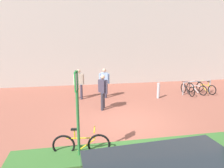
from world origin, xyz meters
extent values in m
plane|color=brown|center=(0.00, 0.00, 0.00)|extent=(60.00, 60.00, 0.00)
cube|color=#B2ADA3|center=(0.00, 8.08, 5.00)|extent=(28.00, 1.20, 10.00)
cube|color=#336028|center=(-0.47, -2.33, 0.08)|extent=(7.00, 1.10, 0.16)
cylinder|color=#2D7238|center=(-2.01, -2.33, 1.28)|extent=(0.08, 0.08, 2.56)
cube|color=#198C33|center=(-2.01, -2.33, 2.28)|extent=(0.11, 0.36, 0.52)
cube|color=white|center=(-2.01, -2.33, 2.28)|extent=(0.10, 0.30, 0.44)
torus|color=black|center=(-2.44, -2.05, 0.33)|extent=(0.66, 0.14, 0.66)
torus|color=black|center=(-1.43, -2.18, 0.33)|extent=(0.66, 0.14, 0.66)
cylinder|color=gold|center=(-1.93, -2.11, 0.55)|extent=(0.83, 0.14, 0.04)
cylinder|color=gold|center=(-1.83, -2.12, 0.30)|extent=(0.61, 0.11, 0.44)
cylinder|color=gold|center=(-2.12, -2.09, 0.67)|extent=(0.04, 0.04, 0.28)
cube|color=black|center=(-2.12, -2.09, 0.83)|extent=(0.21, 0.10, 0.05)
cylinder|color=gold|center=(-1.55, -2.16, 0.81)|extent=(0.09, 0.42, 0.04)
cylinder|color=#99999E|center=(4.43, 3.45, 0.40)|extent=(0.06, 0.06, 0.80)
cylinder|color=#99999E|center=(6.46, 3.76, 0.40)|extent=(0.06, 0.06, 0.80)
cylinder|color=#99999E|center=(5.44, 3.61, 0.80)|extent=(2.04, 0.36, 0.06)
torus|color=black|center=(4.77, 3.06, 0.30)|extent=(0.06, 0.61, 0.61)
torus|color=black|center=(4.76, 4.00, 0.30)|extent=(0.06, 0.61, 0.61)
cylinder|color=black|center=(4.76, 3.53, 0.51)|extent=(0.04, 0.77, 0.03)
cylinder|color=black|center=(4.76, 3.62, 0.27)|extent=(0.04, 0.56, 0.40)
cylinder|color=black|center=(4.77, 3.36, 0.62)|extent=(0.03, 0.03, 0.26)
cube|color=black|center=(4.77, 3.36, 0.76)|extent=(0.08, 0.18, 0.05)
cylinder|color=black|center=(4.76, 3.89, 0.75)|extent=(0.39, 0.04, 0.04)
torus|color=black|center=(5.59, 3.20, 0.30)|extent=(0.25, 0.59, 0.61)
torus|color=black|center=(5.29, 4.08, 0.30)|extent=(0.25, 0.59, 0.61)
cylinder|color=silver|center=(5.44, 3.64, 0.51)|extent=(0.28, 0.74, 0.03)
cylinder|color=silver|center=(5.41, 3.73, 0.27)|extent=(0.21, 0.54, 0.40)
cylinder|color=silver|center=(5.49, 3.48, 0.62)|extent=(0.03, 0.03, 0.26)
cube|color=black|center=(5.49, 3.48, 0.76)|extent=(0.13, 0.20, 0.05)
cylinder|color=silver|center=(5.32, 3.98, 0.75)|extent=(0.38, 0.16, 0.04)
torus|color=black|center=(6.24, 3.22, 0.30)|extent=(0.20, 0.60, 0.61)
torus|color=black|center=(6.01, 4.14, 0.30)|extent=(0.20, 0.60, 0.61)
cylinder|color=gold|center=(6.12, 3.68, 0.51)|extent=(0.22, 0.76, 0.03)
cylinder|color=gold|center=(6.10, 3.77, 0.27)|extent=(0.17, 0.55, 0.40)
cylinder|color=gold|center=(6.16, 3.52, 0.62)|extent=(0.03, 0.03, 0.26)
cube|color=black|center=(6.16, 3.52, 0.76)|extent=(0.12, 0.20, 0.05)
cylinder|color=gold|center=(6.04, 4.03, 0.75)|extent=(0.38, 0.13, 0.04)
cylinder|color=#ADADB2|center=(2.67, 3.12, 0.45)|extent=(0.16, 0.16, 0.90)
cylinder|color=#2D2D38|center=(-0.81, 1.65, 0.42)|extent=(0.14, 0.14, 0.85)
cylinder|color=#2D2D38|center=(-0.71, 1.95, 0.42)|extent=(0.14, 0.14, 0.85)
cube|color=#383342|center=(-0.76, 1.80, 1.16)|extent=(0.43, 0.46, 0.62)
cylinder|color=#383342|center=(-0.60, 1.59, 1.13)|extent=(0.09, 0.09, 0.59)
cylinder|color=#383342|center=(-0.92, 2.00, 1.13)|extent=(0.09, 0.09, 0.59)
sphere|color=tan|center=(-0.76, 1.80, 1.61)|extent=(0.22, 0.22, 0.22)
cylinder|color=#383342|center=(-0.32, 3.73, 0.42)|extent=(0.14, 0.14, 0.85)
cylinder|color=#383342|center=(-0.45, 3.99, 0.42)|extent=(0.14, 0.14, 0.85)
cube|color=#8CB2E5|center=(-0.39, 3.86, 1.16)|extent=(0.44, 0.31, 0.62)
cylinder|color=#8CB2E5|center=(-0.13, 3.82, 1.13)|extent=(0.09, 0.09, 0.59)
cylinder|color=#8CB2E5|center=(-0.64, 3.91, 1.13)|extent=(0.09, 0.09, 0.59)
sphere|color=tan|center=(-0.39, 3.86, 1.61)|extent=(0.22, 0.22, 0.22)
cylinder|color=#383342|center=(-1.96, 3.94, 0.42)|extent=(0.14, 0.14, 0.85)
cylinder|color=#383342|center=(-1.73, 3.70, 0.42)|extent=(0.14, 0.14, 0.85)
cube|color=beige|center=(-1.84, 3.82, 1.16)|extent=(0.44, 0.32, 0.62)
cylinder|color=beige|center=(-2.10, 3.77, 1.13)|extent=(0.09, 0.09, 0.59)
cylinder|color=beige|center=(-1.59, 3.88, 1.13)|extent=(0.09, 0.09, 0.59)
sphere|color=tan|center=(-1.84, 3.82, 1.61)|extent=(0.22, 0.22, 0.22)
camera|label=1|loc=(-2.03, -7.56, 3.33)|focal=32.44mm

